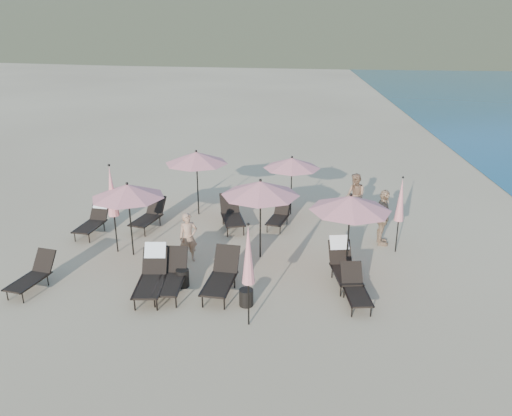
# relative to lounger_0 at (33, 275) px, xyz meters

# --- Properties ---
(ground) EXTENTS (800.00, 800.00, 0.00)m
(ground) POSITION_rel_lounger_0_xyz_m (6.14, 0.28, -0.42)
(ground) COLOR #D6BA8C
(ground) RESTS_ON ground
(lounger_0) EXTENTS (0.92, 1.65, 0.90)m
(lounger_0) POSITION_rel_lounger_0_xyz_m (0.00, 0.00, 0.00)
(lounger_0) COLOR black
(lounger_0) RESTS_ON ground
(lounger_1) EXTENTS (0.70, 1.76, 1.01)m
(lounger_1) POSITION_rel_lounger_0_xyz_m (3.77, 0.10, 0.05)
(lounger_1) COLOR black
(lounger_1) RESTS_ON ground
(lounger_2) EXTENTS (0.80, 1.88, 1.14)m
(lounger_2) POSITION_rel_lounger_0_xyz_m (3.26, 0.05, 0.13)
(lounger_2) COLOR black
(lounger_2) RESTS_ON ground
(lounger_3) EXTENTS (0.91, 1.89, 1.05)m
(lounger_3) POSITION_rel_lounger_0_xyz_m (5.10, 0.17, 0.07)
(lounger_3) COLOR black
(lounger_3) RESTS_ON ground
(lounger_4) EXTENTS (0.87, 1.81, 1.08)m
(lounger_4) POSITION_rel_lounger_0_xyz_m (8.40, 1.07, 0.10)
(lounger_4) COLOR black
(lounger_4) RESTS_ON ground
(lounger_5) EXTENTS (0.74, 1.55, 0.86)m
(lounger_5) POSITION_rel_lounger_0_xyz_m (8.60, -0.11, -0.02)
(lounger_5) COLOR black
(lounger_5) RESTS_ON ground
(lounger_6) EXTENTS (0.84, 1.77, 1.06)m
(lounger_6) POSITION_rel_lounger_0_xyz_m (0.18, 3.96, 0.09)
(lounger_6) COLOR black
(lounger_6) RESTS_ON ground
(lounger_7) EXTENTS (1.05, 1.79, 0.97)m
(lounger_7) POSITION_rel_lounger_0_xyz_m (1.94, 4.54, 0.03)
(lounger_7) COLOR black
(lounger_7) RESTS_ON ground
(lounger_8) EXTENTS (1.12, 1.91, 1.03)m
(lounger_8) POSITION_rel_lounger_0_xyz_m (4.84, 4.77, 0.06)
(lounger_8) COLOR black
(lounger_8) RESTS_ON ground
(lounger_9) EXTENTS (0.92, 1.58, 0.86)m
(lounger_9) POSITION_rel_lounger_0_xyz_m (6.51, 4.96, -0.02)
(lounger_9) COLOR black
(lounger_9) RESTS_ON ground
(umbrella_open_0) EXTENTS (2.21, 2.21, 2.37)m
(umbrella_open_0) POSITION_rel_lounger_0_xyz_m (2.04, 2.27, 1.68)
(umbrella_open_0) COLOR black
(umbrella_open_0) RESTS_ON ground
(umbrella_open_1) EXTENTS (2.35, 2.35, 2.53)m
(umbrella_open_1) POSITION_rel_lounger_0_xyz_m (6.00, 2.39, 1.81)
(umbrella_open_1) COLOR black
(umbrella_open_1) RESTS_ON ground
(umbrella_open_2) EXTENTS (2.28, 2.28, 2.45)m
(umbrella_open_2) POSITION_rel_lounger_0_xyz_m (8.53, 1.45, 1.75)
(umbrella_open_2) COLOR black
(umbrella_open_2) RESTS_ON ground
(umbrella_open_3) EXTENTS (2.32, 2.32, 2.50)m
(umbrella_open_3) POSITION_rel_lounger_0_xyz_m (3.44, 5.94, 1.79)
(umbrella_open_3) COLOR black
(umbrella_open_3) RESTS_ON ground
(umbrella_open_4) EXTENTS (2.11, 2.11, 2.27)m
(umbrella_open_4) POSITION_rel_lounger_0_xyz_m (6.92, 6.18, 1.59)
(umbrella_open_4) COLOR black
(umbrella_open_4) RESTS_ON ground
(umbrella_closed_0) EXTENTS (0.31, 0.31, 2.63)m
(umbrella_closed_0) POSITION_rel_lounger_0_xyz_m (5.95, -1.32, 1.41)
(umbrella_closed_0) COLOR black
(umbrella_closed_0) RESTS_ON ground
(umbrella_closed_1) EXTENTS (0.29, 0.29, 2.49)m
(umbrella_closed_1) POSITION_rel_lounger_0_xyz_m (10.24, 3.07, 1.31)
(umbrella_closed_1) COLOR black
(umbrella_closed_1) RESTS_ON ground
(umbrella_closed_2) EXTENTS (0.34, 0.34, 2.87)m
(umbrella_closed_2) POSITION_rel_lounger_0_xyz_m (1.47, 2.47, 1.58)
(umbrella_closed_2) COLOR black
(umbrella_closed_2) RESTS_ON ground
(side_table_0) EXTENTS (0.36, 0.36, 0.49)m
(side_table_0) POSITION_rel_lounger_0_xyz_m (3.99, 0.42, -0.17)
(side_table_0) COLOR black
(side_table_0) RESTS_ON ground
(side_table_1) EXTENTS (0.37, 0.37, 0.45)m
(side_table_1) POSITION_rel_lounger_0_xyz_m (5.82, -0.46, -0.20)
(side_table_1) COLOR black
(side_table_1) RESTS_ON ground
(beachgoer_a) EXTENTS (0.66, 0.56, 1.53)m
(beachgoer_a) POSITION_rel_lounger_0_xyz_m (3.86, 2.00, 0.35)
(beachgoer_a) COLOR tan
(beachgoer_a) RESTS_ON ground
(beachgoer_b) EXTENTS (0.86, 0.97, 1.66)m
(beachgoer_b) POSITION_rel_lounger_0_xyz_m (9.27, 6.06, 0.41)
(beachgoer_b) COLOR #9C7051
(beachgoer_b) RESTS_ON ground
(beachgoer_c) EXTENTS (0.50, 1.11, 1.86)m
(beachgoer_c) POSITION_rel_lounger_0_xyz_m (9.87, 3.64, 0.51)
(beachgoer_c) COLOR tan
(beachgoer_c) RESTS_ON ground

